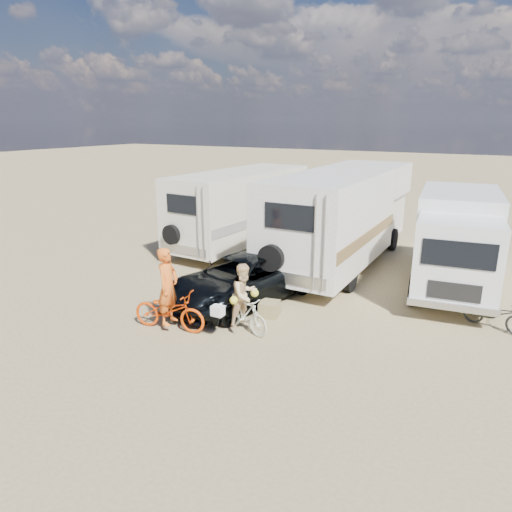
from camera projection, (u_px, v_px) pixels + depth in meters
The scene contains 12 objects.
ground at pixel (248, 344), 10.92m from camera, with size 140.00×140.00×0.00m, color tan.
rv_main at pixel (343, 218), 16.70m from camera, with size 2.72×9.07×3.36m, color silver, non-canonical shape.
rv_left at pixel (240, 210), 18.92m from camera, with size 2.37×7.04×3.10m, color #F1E6CE, non-canonical shape.
box_truck at pixel (456, 243), 14.09m from camera, with size 2.28×5.98×2.95m, color silver, non-canonical shape.
dark_suv at pixel (240, 280), 13.32m from camera, with size 2.22×4.80×1.34m, color black.
bike_man at pixel (169, 310), 11.58m from camera, with size 0.67×1.93×1.01m, color #CF3B05.
bike_woman at pixel (245, 314), 11.49m from camera, with size 0.44×1.55×0.93m, color beige.
rider_man at pixel (168, 293), 11.45m from camera, with size 0.71×0.47×1.94m, color orange.
rider_woman at pixel (244, 302), 11.40m from camera, with size 0.77×0.60×1.58m, color #D9B47E.
bike_parked at pixel (495, 313), 11.62m from camera, with size 0.56×1.59×0.84m, color #262926.
cooler at pixel (321, 281), 14.61m from camera, with size 0.51×0.37×0.41m, color #20588B.
crate at pixel (270, 309), 12.45m from camera, with size 0.51×0.51×0.41m, color olive.
Camera 1 is at (5.01, -8.54, 5.08)m, focal length 32.62 mm.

